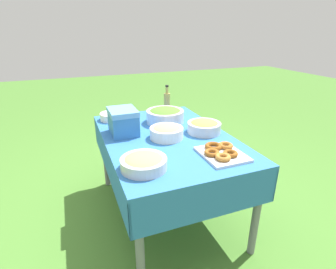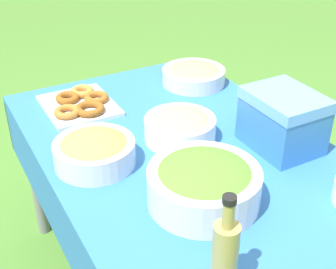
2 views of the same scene
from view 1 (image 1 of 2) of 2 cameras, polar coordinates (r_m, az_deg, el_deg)
name	(u,v)px [view 1 (image 1 of 2)]	position (r m, az deg, el deg)	size (l,w,h in m)	color
ground_plane	(167,212)	(2.27, -0.29, -16.48)	(14.00, 14.00, 0.00)	#477A2D
picnic_table	(167,147)	(1.96, -0.32, -2.78)	(1.32, 0.89, 0.68)	#2D6BB2
salad_bowl	(165,115)	(2.18, -0.64, 4.28)	(0.31, 0.31, 0.12)	silver
pasta_bowl	(166,132)	(1.86, -0.33, 0.64)	(0.24, 0.24, 0.10)	white
donut_platter	(221,152)	(1.66, 11.48, -3.82)	(0.31, 0.25, 0.04)	silver
plate_stack	(112,116)	(2.30, -12.02, 3.90)	(0.21, 0.21, 0.06)	white
olive_oil_bottle	(167,102)	(2.45, -0.22, 7.18)	(0.06, 0.06, 0.25)	#998E4C
bread_bowl	(144,162)	(1.47, -5.31, -6.03)	(0.26, 0.26, 0.08)	silver
olive_bowl	(204,126)	(1.99, 7.87, 1.79)	(0.25, 0.25, 0.10)	silver
cooler_box	(123,122)	(1.96, -9.74, 2.80)	(0.24, 0.19, 0.19)	#3372B7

